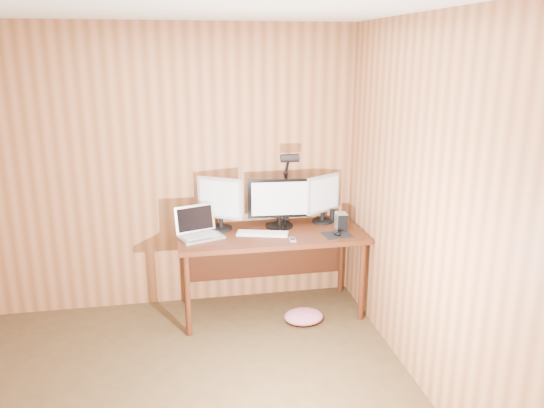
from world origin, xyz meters
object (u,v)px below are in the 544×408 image
object	(u,v)px
monitor_right	(323,197)
mouse	(337,233)
laptop	(198,229)
phone	(292,239)
desk	(269,243)
keyboard	(262,233)
monitor_center	(279,202)
monitor_left	(220,202)
hard_drive	(341,221)
speaker	(332,216)
desk_lamp	(288,177)

from	to	relation	value
monitor_right	mouse	size ratio (longest dim) A/B	4.14
laptop	phone	bearing A→B (deg)	-36.69
desk	keyboard	bearing A→B (deg)	-125.75
desk	phone	size ratio (longest dim) A/B	15.35
monitor_center	laptop	distance (m)	0.75
laptop	keyboard	size ratio (longest dim) A/B	0.92
monitor_right	phone	xyz separation A→B (m)	(-0.37, -0.42, -0.23)
desk	monitor_right	bearing A→B (deg)	13.22
monitor_left	monitor_right	distance (m)	0.93
hard_drive	desk	bearing A→B (deg)	174.87
laptop	hard_drive	size ratio (longest dim) A/B	2.85
monitor_center	laptop	xyz separation A→B (m)	(-0.72, -0.12, -0.17)
desk	monitor_left	bearing A→B (deg)	168.08
monitor_center	speaker	bearing A→B (deg)	9.66
keyboard	speaker	bearing A→B (deg)	34.46
speaker	desk_lamp	xyz separation A→B (m)	(-0.41, 0.03, 0.37)
monitor_right	hard_drive	xyz separation A→B (m)	(0.11, -0.22, -0.16)
desk	monitor_center	world-z (taller)	monitor_center
mouse	phone	bearing A→B (deg)	169.61
monitor_center	keyboard	xyz separation A→B (m)	(-0.18, -0.18, -0.22)
speaker	hard_drive	bearing A→B (deg)	-86.32
hard_drive	phone	size ratio (longest dim) A/B	1.41
monitor_right	mouse	world-z (taller)	monitor_right
monitor_left	laptop	size ratio (longest dim) A/B	1.11
phone	desk_lamp	xyz separation A→B (m)	(0.05, 0.45, 0.42)
mouse	desk	bearing A→B (deg)	137.53
desk	hard_drive	xyz separation A→B (m)	(0.62, -0.10, 0.20)
keyboard	phone	bearing A→B (deg)	-24.21
monitor_right	mouse	bearing A→B (deg)	-116.09
desk	mouse	world-z (taller)	mouse
monitor_center	hard_drive	world-z (taller)	monitor_center
mouse	speaker	world-z (taller)	speaker
monitor_center	speaker	distance (m)	0.54
desk	monitor_center	xyz separation A→B (m)	(0.10, 0.07, 0.35)
monitor_left	hard_drive	size ratio (longest dim) A/B	3.15
hard_drive	speaker	bearing A→B (deg)	97.89
monitor_right	phone	size ratio (longest dim) A/B	4.21
desk	monitor_left	distance (m)	0.57
phone	speaker	world-z (taller)	speaker
monitor_center	laptop	bearing A→B (deg)	-166.90
monitor_left	phone	xyz separation A→B (m)	(0.56, -0.39, -0.24)
laptop	speaker	xyz separation A→B (m)	(1.23, 0.17, -0.00)
monitor_center	hard_drive	bearing A→B (deg)	-14.07
speaker	desk_lamp	world-z (taller)	desk_lamp
keyboard	monitor_left	bearing A→B (deg)	165.08
laptop	speaker	size ratio (longest dim) A/B	3.60
desk	laptop	xyz separation A→B (m)	(-0.62, -0.05, 0.18)
speaker	desk	bearing A→B (deg)	-169.01
laptop	keyboard	world-z (taller)	laptop
mouse	desk_lamp	size ratio (longest dim) A/B	0.15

